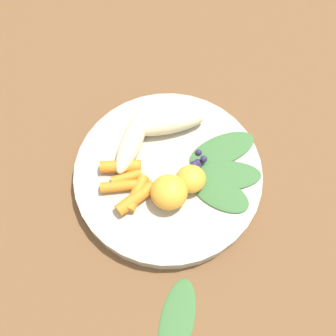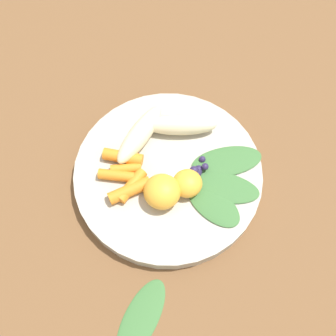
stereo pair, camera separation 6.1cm
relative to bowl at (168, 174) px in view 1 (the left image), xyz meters
name	(u,v)px [view 1 (the left image)]	position (x,y,z in m)	size (l,w,h in m)	color
ground_plane	(168,178)	(0.00, 0.00, -0.01)	(2.40, 2.40, 0.00)	brown
bowl	(168,174)	(0.00, 0.00, 0.00)	(0.29, 0.29, 0.03)	#B2AD9E
banana_peeled_left	(132,141)	(0.07, 0.01, 0.03)	(0.12, 0.03, 0.03)	beige
banana_peeled_right	(169,124)	(0.06, -0.05, 0.03)	(0.12, 0.03, 0.03)	beige
orange_segment_near	(191,179)	(-0.04, -0.01, 0.03)	(0.04, 0.04, 0.03)	#F4A833
orange_segment_far	(169,192)	(-0.03, 0.03, 0.03)	(0.05, 0.05, 0.04)	#F4A833
carrot_front	(121,167)	(0.05, 0.05, 0.02)	(0.02, 0.02, 0.06)	orange
carrot_mid_left	(127,177)	(0.03, 0.06, 0.02)	(0.01, 0.01, 0.05)	orange
carrot_mid_right	(119,186)	(0.03, 0.07, 0.02)	(0.02, 0.02, 0.05)	orange
carrot_rear	(137,193)	(0.00, 0.06, 0.02)	(0.02, 0.02, 0.06)	orange
carrot_small	(136,198)	(-0.01, 0.07, 0.02)	(0.02, 0.02, 0.06)	orange
blueberry_pile	(197,164)	(-0.02, -0.04, 0.02)	(0.03, 0.04, 0.02)	#2D234C
coconut_shred_patch	(182,178)	(-0.02, -0.01, 0.01)	(0.05, 0.05, 0.00)	white
kale_leaf_left	(220,193)	(-0.08, -0.03, 0.02)	(0.09, 0.05, 0.01)	#3D7038
kale_leaf_right	(218,175)	(-0.06, -0.05, 0.02)	(0.13, 0.05, 0.01)	#3D7038
kale_leaf_rear	(222,150)	(-0.03, -0.09, 0.02)	(0.11, 0.05, 0.01)	#3D7038
kale_leaf_stray	(177,320)	(-0.17, 0.13, -0.01)	(0.11, 0.05, 0.01)	#3D7038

